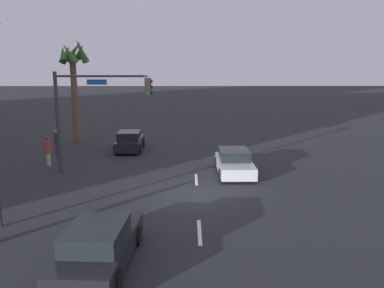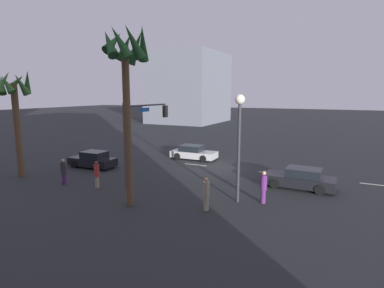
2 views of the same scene
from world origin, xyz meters
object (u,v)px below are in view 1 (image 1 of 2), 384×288
(car_0, at_px, (130,141))
(car_1, at_px, (99,246))
(palm_tree_1, at_px, (73,68))
(car_2, at_px, (234,163))
(pedestrian_1, at_px, (48,150))
(pedestrian_0, at_px, (57,142))
(traffic_signal, at_px, (91,104))

(car_0, bearing_deg, car_1, -174.46)
(palm_tree_1, bearing_deg, car_1, -162.39)
(car_0, distance_m, car_2, 9.26)
(car_0, height_order, pedestrian_1, pedestrian_1)
(car_1, bearing_deg, pedestrian_0, 22.64)
(pedestrian_0, xyz_separation_m, pedestrian_1, (-2.70, -0.34, 0.04))
(car_1, xyz_separation_m, pedestrian_1, (12.24, 5.89, 0.34))
(pedestrian_1, bearing_deg, traffic_signal, -115.86)
(pedestrian_0, distance_m, palm_tree_1, 6.68)
(car_1, xyz_separation_m, traffic_signal, (10.71, 2.73, 3.26))
(car_2, height_order, pedestrian_0, pedestrian_0)
(pedestrian_1, bearing_deg, palm_tree_1, 2.42)
(traffic_signal, bearing_deg, palm_tree_1, 21.48)
(car_0, xyz_separation_m, pedestrian_0, (-1.73, 4.62, 0.29))
(car_2, height_order, pedestrian_1, pedestrian_1)
(car_1, distance_m, traffic_signal, 11.52)
(car_2, height_order, palm_tree_1, palm_tree_1)
(traffic_signal, height_order, pedestrian_1, traffic_signal)
(car_2, distance_m, pedestrian_0, 12.31)
(traffic_signal, height_order, pedestrian_0, traffic_signal)
(pedestrian_0, bearing_deg, palm_tree_1, -0.46)
(car_2, bearing_deg, pedestrian_0, 68.43)
(car_1, height_order, car_2, car_1)
(traffic_signal, relative_size, palm_tree_1, 0.70)
(car_0, height_order, pedestrian_0, pedestrian_0)
(pedestrian_1, height_order, palm_tree_1, palm_tree_1)
(car_1, height_order, pedestrian_1, pedestrian_1)
(traffic_signal, distance_m, pedestrian_1, 4.56)
(traffic_signal, bearing_deg, car_1, -165.70)
(car_2, xyz_separation_m, pedestrian_0, (4.53, 11.45, 0.32))
(car_0, height_order, car_1, car_0)
(traffic_signal, xyz_separation_m, pedestrian_0, (4.23, 3.50, -2.96))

